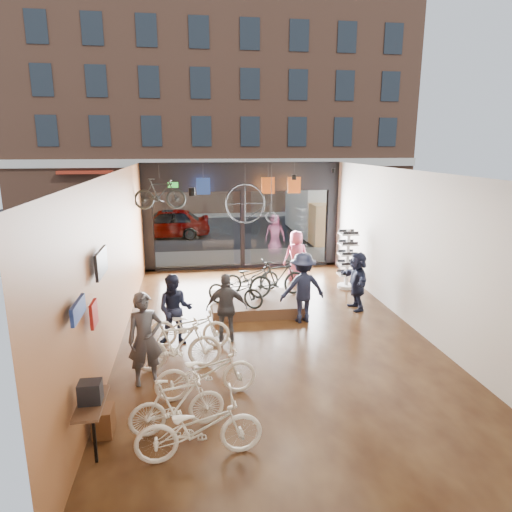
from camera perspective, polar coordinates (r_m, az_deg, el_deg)
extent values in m
cube|color=black|center=(11.20, 1.88, -9.45)|extent=(7.00, 12.00, 0.04)
cube|color=black|center=(10.31, 2.05, 10.58)|extent=(7.00, 12.00, 0.04)
cube|color=brown|center=(10.57, -17.18, -0.50)|extent=(0.04, 12.00, 3.80)
cube|color=beige|center=(11.72, 19.16, 0.71)|extent=(0.04, 12.00, 3.80)
cube|color=beige|center=(5.14, 14.29, -15.62)|extent=(7.00, 0.04, 3.80)
cube|color=#198C26|center=(16.08, -10.34, 8.73)|extent=(0.35, 0.06, 0.18)
cube|color=black|center=(25.58, -4.00, 3.78)|extent=(30.00, 18.00, 0.02)
cube|color=slate|center=(17.96, -2.12, -0.24)|extent=(30.00, 2.40, 0.12)
cube|color=slate|center=(29.51, -4.59, 5.23)|extent=(30.00, 2.00, 0.12)
cube|color=brown|center=(31.79, -5.14, 18.37)|extent=(26.00, 5.00, 14.00)
imported|color=gray|center=(22.47, -11.24, 4.05)|extent=(4.21, 1.69, 1.43)
imported|color=white|center=(6.96, -7.13, -20.50)|extent=(1.86, 0.76, 0.96)
imported|color=white|center=(7.56, -9.83, -17.79)|extent=(1.58, 0.76, 0.91)
imported|color=white|center=(8.37, -6.28, -14.20)|extent=(1.88, 0.85, 0.95)
imported|color=white|center=(9.33, -9.81, -10.90)|extent=(1.78, 0.58, 1.06)
imported|color=white|center=(10.32, -8.32, -8.74)|extent=(1.85, 0.87, 0.94)
cube|color=#462E18|center=(12.53, -0.06, -6.03)|extent=(2.40, 1.80, 0.30)
imported|color=black|center=(11.85, -2.61, -4.33)|extent=(1.64, 1.33, 0.83)
imported|color=black|center=(12.55, 2.72, -2.84)|extent=(1.76, 0.89, 1.02)
imported|color=black|center=(12.94, -0.69, -2.64)|extent=(1.76, 0.88, 0.88)
imported|color=#3F3F44|center=(8.81, -13.69, -10.06)|extent=(0.74, 0.58, 1.78)
imported|color=#161C33|center=(10.38, -10.08, -6.64)|extent=(0.85, 0.69, 1.62)
imported|color=#3F3F44|center=(10.39, -3.68, -6.49)|extent=(0.96, 0.45, 1.60)
imported|color=#161C33|center=(11.53, 5.86, -3.96)|extent=(1.22, 0.78, 1.79)
imported|color=#CC4C72|center=(15.05, 5.03, 0.02)|extent=(0.88, 0.64, 1.67)
imported|color=#161C33|center=(12.68, 12.52, -3.04)|extent=(0.49, 1.49, 1.60)
imported|color=black|center=(14.44, -11.92, 7.62)|extent=(1.59, 0.46, 0.95)
cube|color=#1E3F99|center=(15.40, -6.60, 8.65)|extent=(0.45, 0.03, 0.55)
cube|color=#CC5919|center=(15.61, 1.51, 8.80)|extent=(0.45, 0.03, 0.55)
cube|color=#CC5919|center=(15.79, 4.79, 8.82)|extent=(0.45, 0.03, 0.55)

